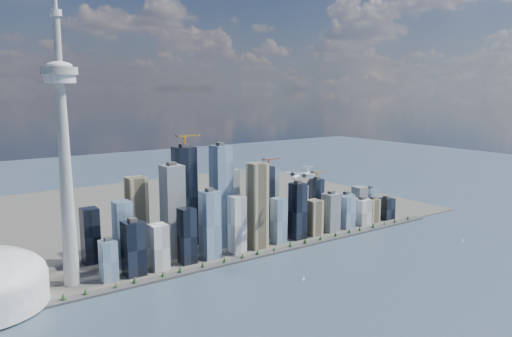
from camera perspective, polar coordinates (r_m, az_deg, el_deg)
ground at (r=796.61m, az=8.61°, el=-15.26°), size 4000.00×4000.00×0.00m
seawall at (r=977.25m, az=-1.77°, el=-10.35°), size 1100.00×22.00×4.00m
land at (r=1359.95m, az=-12.36°, el=-4.99°), size 1400.00×900.00×3.00m
shoreline_trees at (r=975.01m, az=-1.77°, el=-9.97°), size 960.53×7.20×8.80m
skyscraper_cluster at (r=1058.21m, az=-1.70°, el=-4.89°), size 736.00×142.00×232.81m
needle_tower at (r=859.22m, az=-21.10°, el=2.38°), size 56.00×56.00×550.50m
airplane at (r=971.30m, az=5.16°, el=-0.73°), size 71.41×63.95×18.02m
sailboat_west at (r=888.24m, az=5.46°, el=-12.35°), size 6.94×1.89×9.69m
sailboat_east at (r=1178.74m, az=22.56°, el=-7.58°), size 7.24×2.04×10.08m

